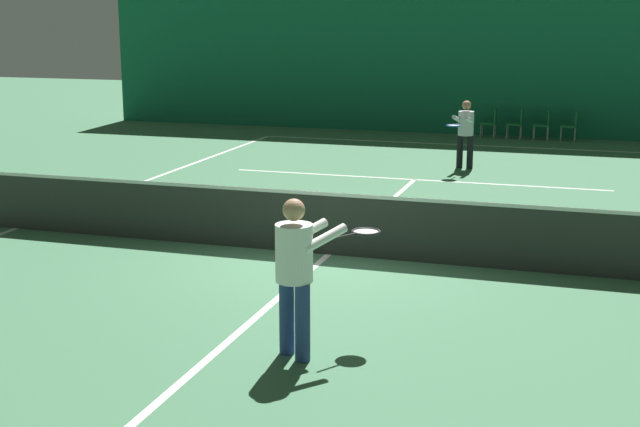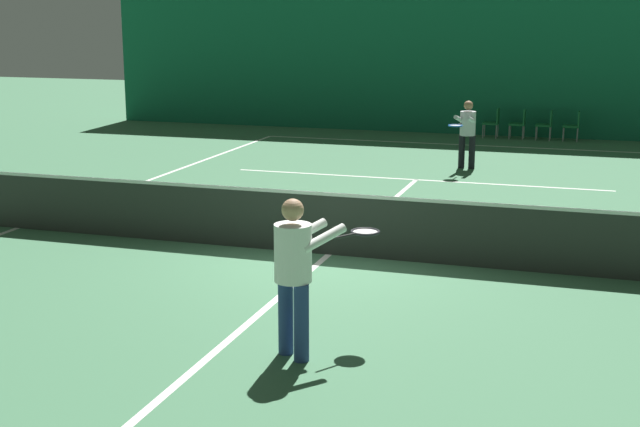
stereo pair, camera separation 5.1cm
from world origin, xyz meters
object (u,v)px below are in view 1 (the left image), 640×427
tennis_net (328,221)px  courtside_chair_3 (571,124)px  courtside_chair_1 (517,122)px  courtside_chair_2 (544,123)px  player_near (297,266)px  player_far (465,129)px  courtside_chair_0 (491,121)px

tennis_net → courtside_chair_3: size_ratio=14.29×
courtside_chair_1 → courtside_chair_2: same height
player_near → player_far: (-0.07, 12.11, -0.08)m
player_near → courtside_chair_1: size_ratio=2.04×
player_far → player_near: bearing=8.3°
courtside_chair_3 → player_far: bearing=-22.0°
courtside_chair_0 → courtside_chair_3: same height
courtside_chair_2 → courtside_chair_3: size_ratio=1.00×
player_far → courtside_chair_1: player_far is taller
courtside_chair_1 → courtside_chair_2: bearing=90.0°
courtside_chair_0 → courtside_chair_2: (1.49, 0.00, 0.00)m
player_far → courtside_chair_2: size_ratio=1.87×
courtside_chair_1 → courtside_chair_2: (0.75, 0.00, 0.00)m
player_near → courtside_chair_1: player_near is taller
courtside_chair_1 → courtside_chair_3: (1.49, 0.00, 0.00)m
courtside_chair_0 → courtside_chair_3: bearing=90.0°
courtside_chair_2 → tennis_net: bearing=-9.4°
player_near → courtside_chair_2: (1.37, 17.55, -0.51)m
courtside_chair_1 → courtside_chair_3: size_ratio=1.00×
player_near → courtside_chair_3: player_near is taller
tennis_net → courtside_chair_1: size_ratio=14.29×
tennis_net → courtside_chair_3: (2.99, 13.59, -0.03)m
player_near → courtside_chair_0: player_near is taller
courtside_chair_0 → courtside_chair_3: size_ratio=1.00×
player_far → courtside_chair_1: bearing=-179.4°
tennis_net → player_far: bearing=84.4°
player_far → courtside_chair_3: 5.87m
tennis_net → courtside_chair_0: 13.61m
courtside_chair_0 → courtside_chair_3: (2.24, 0.00, 0.00)m
courtside_chair_1 → courtside_chair_0: bearing=-90.0°
tennis_net → player_far: player_far is taller
tennis_net → player_near: size_ratio=7.02×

